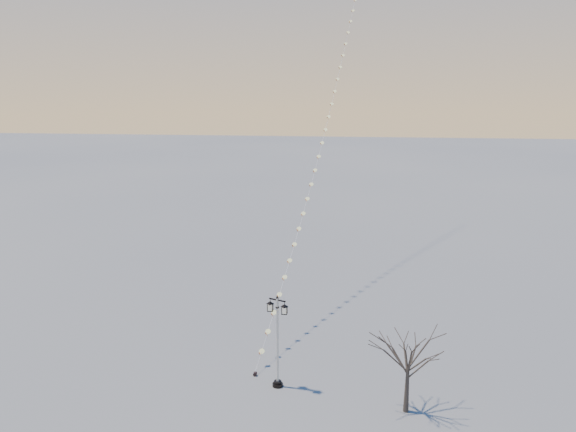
# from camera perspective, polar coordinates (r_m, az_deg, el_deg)

# --- Properties ---
(ground) EXTENTS (300.00, 300.00, 0.00)m
(ground) POSITION_cam_1_polar(r_m,az_deg,el_deg) (31.90, -1.51, -17.48)
(ground) COLOR slate
(ground) RESTS_ON ground
(street_lamp) EXTENTS (1.26, 0.78, 5.22)m
(street_lamp) POSITION_cam_1_polar(r_m,az_deg,el_deg) (31.49, -1.05, -11.96)
(street_lamp) COLOR black
(street_lamp) RESTS_ON ground
(bare_tree) EXTENTS (2.69, 2.69, 4.46)m
(bare_tree) POSITION_cam_1_polar(r_m,az_deg,el_deg) (29.78, 11.89, -13.37)
(bare_tree) COLOR #342C24
(bare_tree) RESTS_ON ground
(kite_train) EXTENTS (6.59, 39.89, 31.47)m
(kite_train) POSITION_cam_1_polar(r_m,az_deg,el_deg) (48.93, 4.10, 12.41)
(kite_train) COLOR black
(kite_train) RESTS_ON ground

